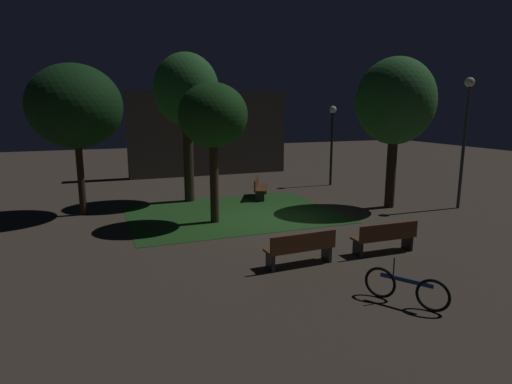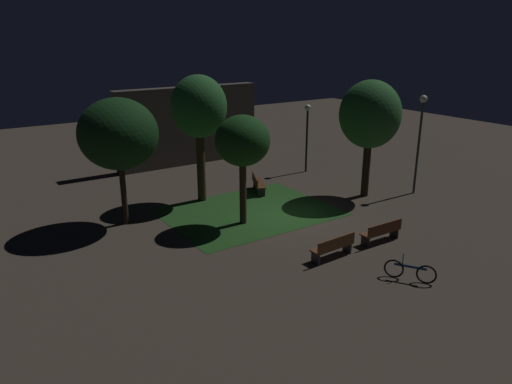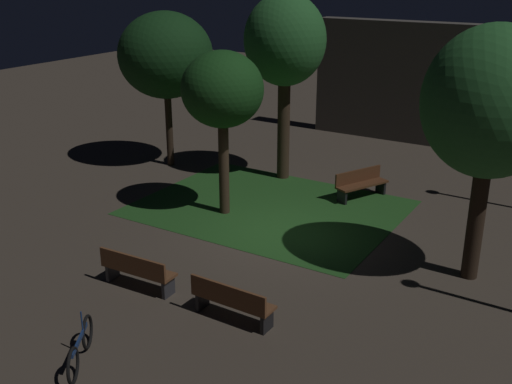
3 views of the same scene
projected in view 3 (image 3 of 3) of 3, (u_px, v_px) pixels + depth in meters
The scene contains 11 objects.
ground_plane at pixel (282, 233), 16.67m from camera, with size 60.00×60.00×0.00m, color #473D33.
grass_lawn at pixel (269, 208), 18.38m from camera, with size 7.52×5.81×0.01m, color #23511E.
bench_corner at pixel (137, 269), 13.64m from camera, with size 1.82×0.55×0.88m.
bench_front_right at pixel (231, 300), 12.40m from camera, with size 1.81×0.51×0.88m.
bench_by_lamp at pixel (361, 183), 19.02m from camera, with size 1.21×1.83×0.88m.
tree_near_wall at pixel (222, 91), 16.79m from camera, with size 2.29×2.29×4.70m.
tree_right_canopy at pixel (166, 56), 20.97m from camera, with size 3.26×3.26×5.41m.
tree_lawn_side at pixel (285, 43), 19.44m from camera, with size 2.63×2.63×6.06m.
tree_left_canopy at pixel (492, 104), 12.92m from camera, with size 2.98×2.98×5.77m.
bicycle at pixel (80, 347), 11.10m from camera, with size 0.97×1.46×0.93m.
building_wall_backdrop at pixel (427, 84), 24.28m from camera, with size 9.25×0.80×4.78m, color #4C4742.
Camera 3 is at (7.37, -13.35, 6.86)m, focal length 43.03 mm.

